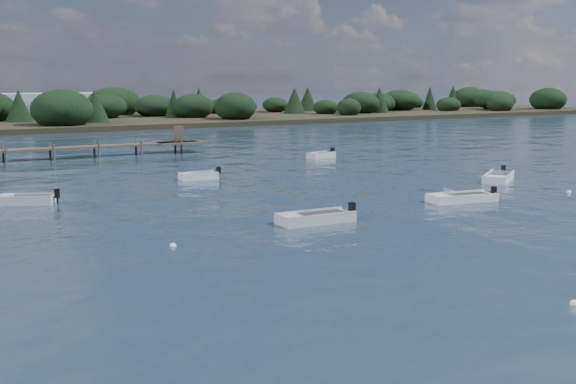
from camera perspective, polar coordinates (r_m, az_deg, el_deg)
ground at (r=86.16m, az=-13.99°, el=3.65°), size 400.00×400.00×0.00m
tender_far_grey at (r=47.18m, az=-19.94°, el=-0.70°), size 3.63×2.57×1.17m
dinghy_mid_white_b at (r=56.56m, az=16.28°, el=1.01°), size 4.67×4.00×1.21m
dinghy_mid_white_a at (r=46.56m, az=13.55°, el=-0.56°), size 4.78×2.32×1.10m
dinghy_mid_grey at (r=38.74m, az=2.19°, el=-2.20°), size 4.59×1.74×1.16m
tender_far_white at (r=55.47m, az=-7.08°, el=1.16°), size 3.26×1.22×1.11m
tender_far_grey_b at (r=69.66m, az=2.64°, el=2.82°), size 3.46×2.04×1.16m
buoy_a at (r=26.94m, az=21.66°, el=-8.24°), size 0.32×0.32×0.32m
buoy_c at (r=33.79m, az=-9.08°, el=-4.26°), size 0.32×0.32×0.32m
buoy_d at (r=52.44m, az=21.32°, el=-0.03°), size 0.32×0.32×0.32m
far_headland at (r=131.94m, az=-8.45°, el=6.46°), size 190.00×40.00×5.80m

